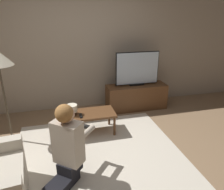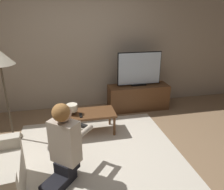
{
  "view_description": "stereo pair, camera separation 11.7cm",
  "coord_description": "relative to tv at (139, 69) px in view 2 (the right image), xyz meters",
  "views": [
    {
      "loc": [
        -0.47,
        -2.55,
        1.96
      ],
      "look_at": [
        0.33,
        0.59,
        0.71
      ],
      "focal_mm": 35.0,
      "sensor_mm": 36.0,
      "label": 1
    },
    {
      "loc": [
        -0.36,
        -2.58,
        1.96
      ],
      "look_at": [
        0.33,
        0.59,
        0.71
      ],
      "focal_mm": 35.0,
      "sensor_mm": 36.0,
      "label": 2
    }
  ],
  "objects": [
    {
      "name": "ground_plane",
      "position": [
        -1.09,
        -1.5,
        -0.87
      ],
      "size": [
        10.0,
        10.0,
        0.0
      ],
      "primitive_type": "plane",
      "color": "#896B4C"
    },
    {
      "name": "wall_back",
      "position": [
        -1.09,
        0.43,
        0.43
      ],
      "size": [
        10.0,
        0.06,
        2.6
      ],
      "color": "tan",
      "rests_on": "ground_plane"
    },
    {
      "name": "rug",
      "position": [
        -1.09,
        -1.5,
        -0.87
      ],
      "size": [
        2.39,
        2.38,
        0.02
      ],
      "color": "beige",
      "rests_on": "ground_plane"
    },
    {
      "name": "tv_stand",
      "position": [
        0.0,
        -0.0,
        -0.61
      ],
      "size": [
        1.26,
        0.41,
        0.52
      ],
      "color": "brown",
      "rests_on": "ground_plane"
    },
    {
      "name": "tv",
      "position": [
        0.0,
        0.0,
        0.0
      ],
      "size": [
        0.91,
        0.08,
        0.69
      ],
      "color": "black",
      "rests_on": "tv_stand"
    },
    {
      "name": "coffee_table",
      "position": [
        -1.18,
        -0.78,
        -0.53
      ],
      "size": [
        0.97,
        0.46,
        0.38
      ],
      "color": "brown",
      "rests_on": "ground_plane"
    },
    {
      "name": "floor_lamp",
      "position": [
        -2.38,
        -0.71,
        0.39
      ],
      "size": [
        0.42,
        0.42,
        1.47
      ],
      "color": "#4C4233",
      "rests_on": "ground_plane"
    },
    {
      "name": "person_kneeling",
      "position": [
        -1.54,
        -1.83,
        -0.35
      ],
      "size": [
        0.69,
        0.76,
        1.01
      ],
      "rotation": [
        0.0,
        0.0,
        2.44
      ],
      "color": "black",
      "rests_on": "rug"
    },
    {
      "name": "table_lamp",
      "position": [
        -1.4,
        -0.78,
        -0.39
      ],
      "size": [
        0.18,
        0.18,
        0.17
      ],
      "color": "#4C3823",
      "rests_on": "coffee_table"
    },
    {
      "name": "remote",
      "position": [
        -1.27,
        -0.88,
        -0.48
      ],
      "size": [
        0.04,
        0.15,
        0.02
      ],
      "color": "black",
      "rests_on": "coffee_table"
    }
  ]
}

